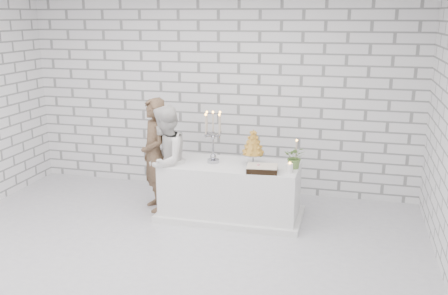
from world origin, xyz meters
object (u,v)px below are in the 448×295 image
bride (165,162)px  candelabra (213,137)px  groom (155,155)px  cake_table (230,191)px  croquembouche (253,147)px

bride → candelabra: 0.73m
bride → groom: bearing=-128.9°
cake_table → bride: bride is taller
bride → candelabra: (0.62, 0.14, 0.34)m
groom → candelabra: 0.90m
bride → candelabra: bearing=102.1°
bride → candelabra: bride is taller
groom → bride: groom is taller
cake_table → groom: (-1.09, 0.04, 0.41)m
cake_table → candelabra: bearing=179.0°
groom → bride: size_ratio=1.04×
groom → bride: bearing=13.7°
cake_table → candelabra: size_ratio=2.57×
cake_table → croquembouche: size_ratio=3.77×
bride → croquembouche: bride is taller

